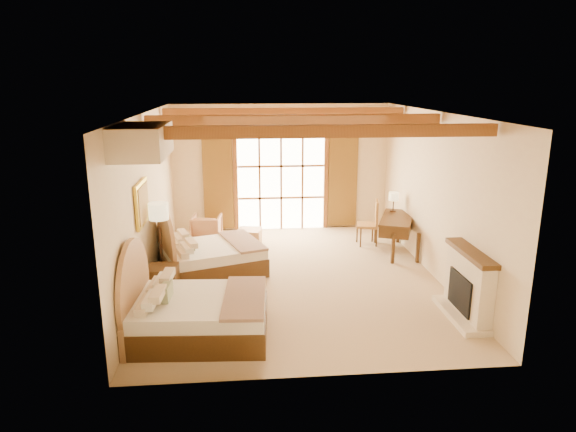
{
  "coord_description": "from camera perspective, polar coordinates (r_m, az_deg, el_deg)",
  "views": [
    {
      "loc": [
        -1.01,
        -9.43,
        3.8
      ],
      "look_at": [
        -0.12,
        0.2,
        1.21
      ],
      "focal_mm": 32.0,
      "sensor_mm": 36.0,
      "label": 1
    }
  ],
  "objects": [
    {
      "name": "french_doors",
      "position": [
        13.15,
        -0.77,
        3.84
      ],
      "size": [
        3.95,
        0.08,
        2.6
      ],
      "color": "white",
      "rests_on": "ground"
    },
    {
      "name": "desk_lamp",
      "position": [
        12.08,
        11.67,
        2.07
      ],
      "size": [
        0.22,
        0.22,
        0.45
      ],
      "color": "#342317",
      "rests_on": "desk"
    },
    {
      "name": "fireplace",
      "position": [
        8.88,
        19.28,
        -7.6
      ],
      "size": [
        0.46,
        1.4,
        1.16
      ],
      "color": "beige",
      "rests_on": "ground"
    },
    {
      "name": "wall_right",
      "position": [
        10.38,
        16.1,
        2.19
      ],
      "size": [
        0.0,
        7.0,
        7.0
      ],
      "primitive_type": "plane",
      "rotation": [
        1.57,
        0.0,
        -1.57
      ],
      "color": "beige",
      "rests_on": "ground"
    },
    {
      "name": "ceiling_beams",
      "position": [
        9.51,
        0.85,
        10.68
      ],
      "size": [
        5.39,
        4.6,
        0.18
      ],
      "primitive_type": null,
      "color": "brown",
      "rests_on": "ceiling"
    },
    {
      "name": "wall_back",
      "position": [
        13.15,
        -0.8,
        5.39
      ],
      "size": [
        5.5,
        0.0,
        5.5
      ],
      "primitive_type": "plane",
      "rotation": [
        1.57,
        0.0,
        0.0
      ],
      "color": "beige",
      "rests_on": "ground"
    },
    {
      "name": "bed_near",
      "position": [
        8.0,
        -10.93,
        -10.37
      ],
      "size": [
        2.13,
        1.66,
        1.34
      ],
      "rotation": [
        0.0,
        0.0,
        -0.07
      ],
      "color": "#4E3114",
      "rests_on": "floor"
    },
    {
      "name": "nightstand",
      "position": [
        9.42,
        -13.69,
        -7.22
      ],
      "size": [
        0.53,
        0.53,
        0.61
      ],
      "primitive_type": "cube",
      "rotation": [
        0.0,
        0.0,
        -0.05
      ],
      "color": "#4E3114",
      "rests_on": "floor"
    },
    {
      "name": "desk_chair",
      "position": [
        12.23,
        8.88,
        -1.64
      ],
      "size": [
        0.57,
        0.56,
        1.07
      ],
      "rotation": [
        0.0,
        0.0,
        -0.22
      ],
      "color": "#AE7D42",
      "rests_on": "floor"
    },
    {
      "name": "armchair",
      "position": [
        12.52,
        -9.03,
        -1.33
      ],
      "size": [
        0.75,
        0.77,
        0.63
      ],
      "primitive_type": "imported",
      "rotation": [
        0.0,
        0.0,
        -3.25
      ],
      "color": "#B17751",
      "rests_on": "floor"
    },
    {
      "name": "ottoman",
      "position": [
        12.11,
        -4.31,
        -2.35
      ],
      "size": [
        0.61,
        0.61,
        0.38
      ],
      "primitive_type": "cube",
      "rotation": [
        0.0,
        0.0,
        -0.18
      ],
      "color": "tan",
      "rests_on": "floor"
    },
    {
      "name": "floor",
      "position": [
        10.21,
        0.78,
        -6.83
      ],
      "size": [
        7.0,
        7.0,
        0.0
      ],
      "primitive_type": "plane",
      "color": "#CBAE86",
      "rests_on": "ground"
    },
    {
      "name": "desk",
      "position": [
        11.76,
        11.91,
        -1.92
      ],
      "size": [
        1.16,
        1.65,
        0.82
      ],
      "rotation": [
        0.0,
        0.0,
        -0.38
      ],
      "color": "#4E3114",
      "rests_on": "floor"
    },
    {
      "name": "canopy_valance",
      "position": [
        7.6,
        -15.95,
        8.03
      ],
      "size": [
        0.7,
        1.4,
        0.45
      ],
      "primitive_type": "cube",
      "color": "beige",
      "rests_on": "ceiling"
    },
    {
      "name": "painting",
      "position": [
        9.07,
        -15.9,
        1.38
      ],
      "size": [
        0.06,
        0.95,
        0.75
      ],
      "color": "gold",
      "rests_on": "wall_left"
    },
    {
      "name": "bed_far",
      "position": [
        10.45,
        -9.2,
        -4.29
      ],
      "size": [
        2.35,
        1.99,
        1.26
      ],
      "rotation": [
        0.0,
        0.0,
        0.34
      ],
      "color": "#4E3114",
      "rests_on": "floor"
    },
    {
      "name": "wall_left",
      "position": [
        9.83,
        -15.34,
        1.55
      ],
      "size": [
        0.0,
        7.0,
        7.0
      ],
      "primitive_type": "plane",
      "rotation": [
        1.57,
        0.0,
        1.57
      ],
      "color": "beige",
      "rests_on": "ground"
    },
    {
      "name": "ceiling",
      "position": [
        9.5,
        0.85,
        11.4
      ],
      "size": [
        7.0,
        7.0,
        0.0
      ],
      "primitive_type": "plane",
      "rotation": [
        3.14,
        0.0,
        0.0
      ],
      "color": "#AB6736",
      "rests_on": "ground"
    },
    {
      "name": "floor_lamp",
      "position": [
        9.46,
        -14.16,
        -0.09
      ],
      "size": [
        0.35,
        0.35,
        1.66
      ],
      "color": "#342317",
      "rests_on": "floor"
    }
  ]
}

